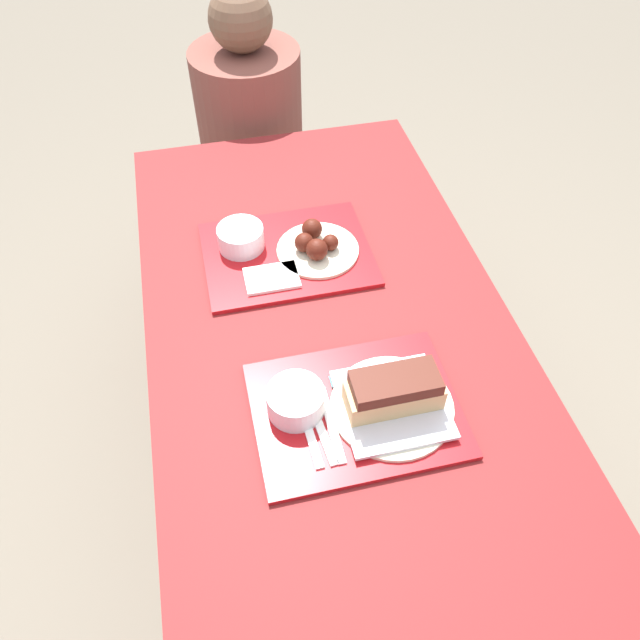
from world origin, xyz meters
name	(u,v)px	position (x,y,z in m)	size (l,w,h in m)	color
ground_plane	(327,486)	(0.00, 0.00, 0.00)	(12.00, 12.00, 0.00)	#706656
picnic_table	(329,353)	(0.00, 0.00, 0.67)	(0.79, 1.49, 0.78)	maroon
picnic_bench_far	(266,203)	(0.00, 0.97, 0.36)	(0.75, 0.28, 0.43)	maroon
tray_near	(356,410)	(-0.01, -0.24, 0.78)	(0.39, 0.30, 0.01)	#B21419
tray_far	(287,254)	(-0.05, 0.22, 0.78)	(0.39, 0.30, 0.01)	#B21419
bowl_coleslaw_near	(296,400)	(-0.12, -0.21, 0.82)	(0.11, 0.11, 0.05)	silver
brisket_sandwich_plate	(393,397)	(0.06, -0.25, 0.83)	(0.24, 0.24, 0.09)	beige
plastic_fork_near	(320,426)	(-0.08, -0.26, 0.79)	(0.03, 0.17, 0.00)	white
plastic_knife_near	(331,424)	(-0.06, -0.26, 0.79)	(0.02, 0.17, 0.00)	white
plastic_spoon_near	(308,429)	(-0.10, -0.26, 0.79)	(0.02, 0.17, 0.00)	white
condiment_packet	(339,381)	(-0.02, -0.17, 0.79)	(0.04, 0.03, 0.01)	teal
bowl_coleslaw_far	(241,237)	(-0.15, 0.27, 0.82)	(0.11, 0.11, 0.05)	silver
wings_plate_far	(316,245)	(0.02, 0.21, 0.81)	(0.20, 0.20, 0.06)	beige
napkin_far	(272,278)	(-0.10, 0.14, 0.79)	(0.12, 0.09, 0.01)	white
person_seated_across	(250,116)	(-0.03, 0.97, 0.72)	(0.34, 0.34, 0.69)	brown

